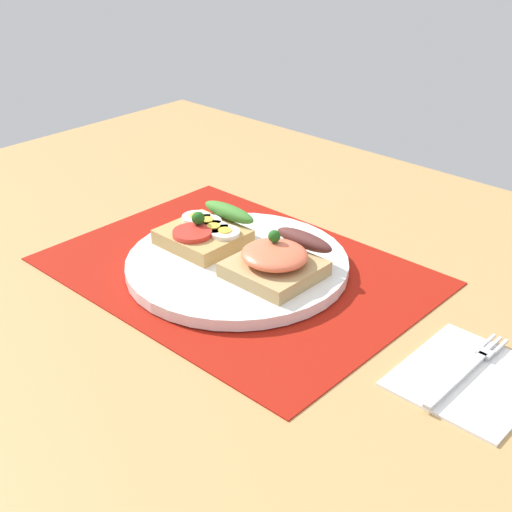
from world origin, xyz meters
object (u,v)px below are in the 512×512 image
at_px(plate, 237,264).
at_px(sandwich_egg_tomato, 206,231).
at_px(fork, 469,368).
at_px(sandwich_salmon, 279,259).
at_px(napkin, 472,375).

height_order(plate, sandwich_egg_tomato, sandwich_egg_tomato).
height_order(plate, fork, plate).
relative_size(plate, sandwich_salmon, 2.48).
height_order(sandwich_egg_tomato, napkin, sandwich_egg_tomato).
distance_m(plate, sandwich_salmon, 0.06).
xyz_separation_m(plate, sandwich_egg_tomato, (-0.06, 0.01, 0.02)).
distance_m(sandwich_egg_tomato, napkin, 0.36).
height_order(plate, sandwich_salmon, sandwich_salmon).
relative_size(sandwich_salmon, napkin, 0.80).
xyz_separation_m(napkin, fork, (-0.01, 0.00, 0.00)).
xyz_separation_m(plate, napkin, (0.30, 0.00, -0.01)).
relative_size(sandwich_egg_tomato, fork, 0.71).
distance_m(sandwich_salmon, napkin, 0.24).
height_order(plate, napkin, plate).
bearing_deg(napkin, sandwich_salmon, 179.12).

